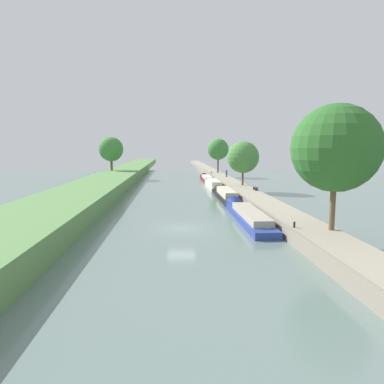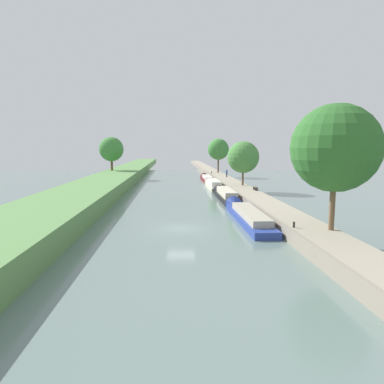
{
  "view_description": "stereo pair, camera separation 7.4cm",
  "coord_description": "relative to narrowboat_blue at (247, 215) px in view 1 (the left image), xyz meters",
  "views": [
    {
      "loc": [
        -0.81,
        -29.86,
        7.19
      ],
      "look_at": [
        2.0,
        17.37,
        1.0
      ],
      "focal_mm": 31.84,
      "sensor_mm": 36.0,
      "label": 1
    },
    {
      "loc": [
        -0.74,
        -29.86,
        7.19
      ],
      "look_at": [
        2.0,
        17.37,
        1.0
      ],
      "focal_mm": 31.84,
      "sensor_mm": 36.0,
      "label": 2
    }
  ],
  "objects": [
    {
      "name": "mooring_bollard_far",
      "position": [
        1.88,
        46.84,
        0.81
      ],
      "size": [
        0.16,
        0.16,
        0.45
      ],
      "color": "black",
      "rests_on": "right_towpath"
    },
    {
      "name": "stone_quay",
      "position": [
        1.45,
        -3.32,
        0.06
      ],
      "size": [
        0.25,
        260.0,
        1.14
      ],
      "color": "gray",
      "rests_on": "ground_plane"
    },
    {
      "name": "narrowboat_maroon",
      "position": [
        0.13,
        40.95,
        -0.05
      ],
      "size": [
        1.91,
        13.45,
        1.81
      ],
      "color": "maroon",
      "rests_on": "ground_plane"
    },
    {
      "name": "person_walking",
      "position": [
        3.9,
        36.96,
        1.46
      ],
      "size": [
        0.34,
        0.34,
        1.66
      ],
      "color": "#282D42",
      "rests_on": "right_towpath"
    },
    {
      "name": "left_grassy_bank",
      "position": [
        -18.99,
        -3.32,
        0.48
      ],
      "size": [
        8.13,
        260.0,
        1.98
      ],
      "color": "#5B894C",
      "rests_on": "ground_plane"
    },
    {
      "name": "narrowboat_black",
      "position": [
        0.03,
        14.15,
        0.1
      ],
      "size": [
        1.97,
        13.13,
        2.13
      ],
      "color": "black",
      "rests_on": "ground_plane"
    },
    {
      "name": "tree_rightbank_near",
      "position": [
        4.39,
        -9.01,
        6.63
      ],
      "size": [
        6.4,
        6.4,
        9.26
      ],
      "color": "brown",
      "rests_on": "right_towpath"
    },
    {
      "name": "narrowboat_blue",
      "position": [
        0.0,
        0.0,
        0.0
      ],
      "size": [
        2.18,
        15.19,
        2.07
      ],
      "color": "#283D93",
      "rests_on": "ground_plane"
    },
    {
      "name": "mooring_bollard_near",
      "position": [
        1.88,
        -8.15,
        0.81
      ],
      "size": [
        0.16,
        0.16,
        0.45
      ],
      "color": "black",
      "rests_on": "right_towpath"
    },
    {
      "name": "tree_leftbank_downstream",
      "position": [
        -21.27,
        45.94,
        6.31
      ],
      "size": [
        5.54,
        5.54,
        7.63
      ],
      "color": "brown",
      "rests_on": "left_grassy_bank"
    },
    {
      "name": "narrowboat_cream",
      "position": [
        -0.04,
        27.47,
        0.08
      ],
      "size": [
        2.05,
        12.43,
        2.17
      ],
      "color": "beige",
      "rests_on": "ground_plane"
    },
    {
      "name": "ground_plane",
      "position": [
        -6.67,
        -3.32,
        -0.51
      ],
      "size": [
        160.0,
        160.0,
        0.0
      ],
      "primitive_type": "plane",
      "color": "slate"
    },
    {
      "name": "tree_rightbank_midfar",
      "position": [
        3.83,
        49.73,
        6.26
      ],
      "size": [
        5.14,
        5.14,
        8.26
      ],
      "color": "#4C3828",
      "rests_on": "right_towpath"
    },
    {
      "name": "tree_rightbank_midnear",
      "position": [
        4.03,
        21.33,
        5.13
      ],
      "size": [
        5.12,
        5.12,
        7.12
      ],
      "color": "brown",
      "rests_on": "right_towpath"
    },
    {
      "name": "right_towpath",
      "position": [
        3.28,
        -3.32,
        0.04
      ],
      "size": [
        3.41,
        260.0,
        1.09
      ],
      "color": "#9E937F",
      "rests_on": "ground_plane"
    },
    {
      "name": "park_bench",
      "position": [
        4.54,
        14.81,
        0.93
      ],
      "size": [
        0.44,
        1.5,
        0.47
      ],
      "color": "#333338",
      "rests_on": "right_towpath"
    }
  ]
}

